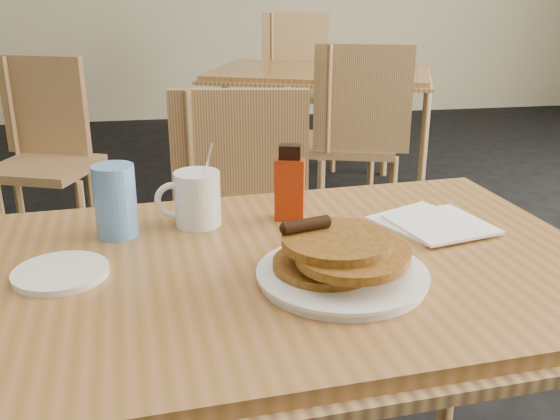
{
  "coord_description": "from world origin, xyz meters",
  "views": [
    {
      "loc": [
        -0.12,
        -0.93,
        1.22
      ],
      "look_at": [
        0.04,
        0.03,
        0.86
      ],
      "focal_mm": 40.0,
      "sensor_mm": 36.0,
      "label": 1
    }
  ],
  "objects_px": {
    "chair_wall_extra": "(45,141)",
    "pancake_plate": "(342,264)",
    "main_table": "(291,281)",
    "chair_neighbor_near": "(355,127)",
    "neighbor_table": "(320,77)",
    "blue_tumbler": "(115,201)",
    "chair_main_far": "(245,219)",
    "chair_neighbor_far": "(298,76)",
    "syrup_bottle": "(290,185)",
    "coffee_mug": "(196,198)"
  },
  "relations": [
    {
      "from": "chair_neighbor_far",
      "to": "pancake_plate",
      "type": "distance_m",
      "value": 3.41
    },
    {
      "from": "main_table",
      "to": "chair_main_far",
      "type": "xyz_separation_m",
      "value": [
        -0.0,
        0.73,
        -0.15
      ]
    },
    {
      "from": "neighbor_table",
      "to": "chair_wall_extra",
      "type": "relative_size",
      "value": 1.61
    },
    {
      "from": "pancake_plate",
      "to": "syrup_bottle",
      "type": "height_order",
      "value": "syrup_bottle"
    },
    {
      "from": "main_table",
      "to": "blue_tumbler",
      "type": "xyz_separation_m",
      "value": [
        -0.31,
        0.17,
        0.11
      ]
    },
    {
      "from": "chair_main_far",
      "to": "chair_wall_extra",
      "type": "height_order",
      "value": "chair_main_far"
    },
    {
      "from": "chair_wall_extra",
      "to": "blue_tumbler",
      "type": "xyz_separation_m",
      "value": [
        0.46,
        -1.73,
        0.28
      ]
    },
    {
      "from": "chair_neighbor_near",
      "to": "coffee_mug",
      "type": "height_order",
      "value": "chair_neighbor_near"
    },
    {
      "from": "chair_wall_extra",
      "to": "pancake_plate",
      "type": "bearing_deg",
      "value": -45.61
    },
    {
      "from": "coffee_mug",
      "to": "chair_wall_extra",
      "type": "bearing_deg",
      "value": 92.14
    },
    {
      "from": "chair_neighbor_far",
      "to": "syrup_bottle",
      "type": "height_order",
      "value": "chair_neighbor_far"
    },
    {
      "from": "syrup_bottle",
      "to": "main_table",
      "type": "bearing_deg",
      "value": -83.5
    },
    {
      "from": "chair_neighbor_far",
      "to": "chair_neighbor_near",
      "type": "relative_size",
      "value": 1.06
    },
    {
      "from": "neighbor_table",
      "to": "chair_neighbor_far",
      "type": "bearing_deg",
      "value": 88.45
    },
    {
      "from": "chair_neighbor_near",
      "to": "chair_wall_extra",
      "type": "height_order",
      "value": "chair_neighbor_near"
    },
    {
      "from": "chair_neighbor_far",
      "to": "blue_tumbler",
      "type": "distance_m",
      "value": 3.24
    },
    {
      "from": "pancake_plate",
      "to": "neighbor_table",
      "type": "bearing_deg",
      "value": 77.52
    },
    {
      "from": "chair_main_far",
      "to": "pancake_plate",
      "type": "distance_m",
      "value": 0.86
    },
    {
      "from": "blue_tumbler",
      "to": "chair_neighbor_near",
      "type": "bearing_deg",
      "value": 59.25
    },
    {
      "from": "syrup_bottle",
      "to": "chair_neighbor_far",
      "type": "bearing_deg",
      "value": 94.66
    },
    {
      "from": "pancake_plate",
      "to": "main_table",
      "type": "bearing_deg",
      "value": 125.11
    },
    {
      "from": "main_table",
      "to": "chair_main_far",
      "type": "height_order",
      "value": "chair_main_far"
    },
    {
      "from": "blue_tumbler",
      "to": "chair_wall_extra",
      "type": "bearing_deg",
      "value": 105.08
    },
    {
      "from": "chair_main_far",
      "to": "blue_tumbler",
      "type": "xyz_separation_m",
      "value": [
        -0.31,
        -0.56,
        0.27
      ]
    },
    {
      "from": "chair_neighbor_far",
      "to": "syrup_bottle",
      "type": "relative_size",
      "value": 6.38
    },
    {
      "from": "syrup_bottle",
      "to": "blue_tumbler",
      "type": "bearing_deg",
      "value": -158.87
    },
    {
      "from": "chair_main_far",
      "to": "coffee_mug",
      "type": "distance_m",
      "value": 0.61
    },
    {
      "from": "coffee_mug",
      "to": "chair_neighbor_near",
      "type": "bearing_deg",
      "value": 45.08
    },
    {
      "from": "chair_main_far",
      "to": "syrup_bottle",
      "type": "height_order",
      "value": "chair_main_far"
    },
    {
      "from": "chair_neighbor_far",
      "to": "pancake_plate",
      "type": "relative_size",
      "value": 3.56
    },
    {
      "from": "chair_main_far",
      "to": "chair_wall_extra",
      "type": "relative_size",
      "value": 1.02
    },
    {
      "from": "main_table",
      "to": "syrup_bottle",
      "type": "xyz_separation_m",
      "value": [
        0.03,
        0.2,
        0.12
      ]
    },
    {
      "from": "chair_wall_extra",
      "to": "main_table",
      "type": "bearing_deg",
      "value": -46.29
    },
    {
      "from": "neighbor_table",
      "to": "chair_main_far",
      "type": "xyz_separation_m",
      "value": [
        -0.65,
        -1.78,
        -0.16
      ]
    },
    {
      "from": "chair_wall_extra",
      "to": "pancake_plate",
      "type": "relative_size",
      "value": 3.18
    },
    {
      "from": "chair_main_far",
      "to": "chair_neighbor_far",
      "type": "distance_m",
      "value": 2.61
    },
    {
      "from": "neighbor_table",
      "to": "chair_wall_extra",
      "type": "distance_m",
      "value": 1.56
    },
    {
      "from": "pancake_plate",
      "to": "coffee_mug",
      "type": "height_order",
      "value": "coffee_mug"
    },
    {
      "from": "syrup_bottle",
      "to": "chair_neighbor_near",
      "type": "bearing_deg",
      "value": 85.25
    },
    {
      "from": "neighbor_table",
      "to": "blue_tumbler",
      "type": "distance_m",
      "value": 2.53
    },
    {
      "from": "coffee_mug",
      "to": "blue_tumbler",
      "type": "xyz_separation_m",
      "value": [
        -0.16,
        -0.03,
        0.01
      ]
    },
    {
      "from": "chair_wall_extra",
      "to": "coffee_mug",
      "type": "distance_m",
      "value": 1.82
    },
    {
      "from": "coffee_mug",
      "to": "syrup_bottle",
      "type": "relative_size",
      "value": 1.09
    },
    {
      "from": "main_table",
      "to": "neighbor_table",
      "type": "relative_size",
      "value": 0.83
    },
    {
      "from": "neighbor_table",
      "to": "blue_tumbler",
      "type": "height_order",
      "value": "blue_tumbler"
    },
    {
      "from": "chair_main_far",
      "to": "blue_tumbler",
      "type": "bearing_deg",
      "value": -109.95
    },
    {
      "from": "chair_main_far",
      "to": "chair_wall_extra",
      "type": "bearing_deg",
      "value": 132.84
    },
    {
      "from": "main_table",
      "to": "chair_neighbor_near",
      "type": "relative_size",
      "value": 1.26
    },
    {
      "from": "chair_main_far",
      "to": "chair_neighbor_far",
      "type": "xyz_separation_m",
      "value": [
        0.67,
        2.53,
        0.06
      ]
    },
    {
      "from": "neighbor_table",
      "to": "chair_neighbor_near",
      "type": "xyz_separation_m",
      "value": [
        -0.0,
        -0.73,
        -0.13
      ]
    }
  ]
}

